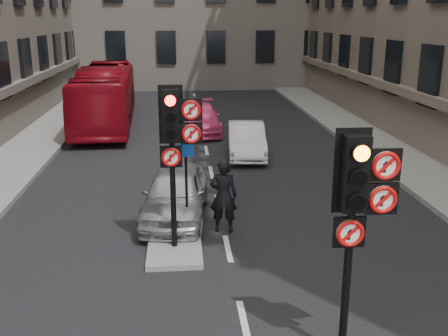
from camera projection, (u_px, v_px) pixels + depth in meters
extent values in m
cube|color=gray|center=(0.00, 167.00, 17.94)|extent=(3.00, 50.00, 0.16)
cube|color=gray|center=(406.00, 158.00, 19.13)|extent=(3.00, 50.00, 0.16)
cube|color=gray|center=(175.00, 248.00, 11.74)|extent=(1.20, 2.00, 0.12)
cylinder|color=black|center=(346.00, 285.00, 7.81)|extent=(0.12, 0.12, 2.40)
cube|color=black|center=(354.00, 173.00, 7.32)|extent=(0.36, 0.28, 1.10)
cube|color=black|center=(351.00, 171.00, 7.45)|extent=(0.52, 0.03, 1.25)
cylinder|color=orange|center=(362.00, 154.00, 6.99)|extent=(0.22, 0.01, 0.22)
cylinder|color=black|center=(360.00, 179.00, 7.09)|extent=(0.22, 0.01, 0.22)
cylinder|color=black|center=(358.00, 203.00, 7.19)|extent=(0.22, 0.01, 0.22)
cube|color=black|center=(385.00, 165.00, 7.31)|extent=(0.47, 0.05, 0.47)
cylinder|color=white|center=(386.00, 166.00, 7.27)|extent=(0.41, 0.02, 0.41)
torus|color=#BF0C0A|center=(386.00, 166.00, 7.25)|extent=(0.41, 0.06, 0.41)
cube|color=#BF0C0A|center=(386.00, 166.00, 7.25)|extent=(0.25, 0.01, 0.25)
cube|color=black|center=(382.00, 199.00, 7.45)|extent=(0.47, 0.05, 0.47)
cylinder|color=white|center=(383.00, 199.00, 7.41)|extent=(0.41, 0.02, 0.41)
torus|color=#BF0C0A|center=(383.00, 200.00, 7.39)|extent=(0.41, 0.06, 0.41)
cube|color=#BF0C0A|center=(383.00, 200.00, 7.39)|extent=(0.25, 0.01, 0.25)
cube|color=black|center=(349.00, 232.00, 7.55)|extent=(0.47, 0.05, 0.47)
cylinder|color=white|center=(350.00, 233.00, 7.51)|extent=(0.41, 0.02, 0.41)
torus|color=#BF0C0A|center=(350.00, 234.00, 7.50)|extent=(0.41, 0.06, 0.41)
cube|color=#BF0C0A|center=(350.00, 234.00, 7.49)|extent=(0.25, 0.01, 0.25)
cylinder|color=black|center=(173.00, 195.00, 11.39)|extent=(0.12, 0.12, 2.40)
cube|color=black|center=(171.00, 116.00, 10.90)|extent=(0.36, 0.28, 1.10)
cube|color=black|center=(171.00, 114.00, 11.03)|extent=(0.52, 0.03, 1.25)
cylinder|color=#FF1407|center=(170.00, 101.00, 10.57)|extent=(0.22, 0.02, 0.22)
cylinder|color=black|center=(171.00, 118.00, 10.67)|extent=(0.22, 0.02, 0.22)
cylinder|color=black|center=(171.00, 135.00, 10.77)|extent=(0.22, 0.02, 0.22)
cube|color=black|center=(191.00, 110.00, 10.88)|extent=(0.47, 0.05, 0.47)
cylinder|color=white|center=(191.00, 110.00, 10.85)|extent=(0.41, 0.02, 0.41)
torus|color=#BF0C0A|center=(191.00, 110.00, 10.83)|extent=(0.41, 0.06, 0.41)
cube|color=#BF0C0A|center=(191.00, 110.00, 10.83)|extent=(0.25, 0.02, 0.25)
cube|color=black|center=(191.00, 133.00, 11.02)|extent=(0.47, 0.05, 0.47)
cylinder|color=white|center=(191.00, 134.00, 10.99)|extent=(0.41, 0.02, 0.41)
torus|color=#BF0C0A|center=(191.00, 134.00, 10.97)|extent=(0.41, 0.06, 0.41)
cube|color=#BF0C0A|center=(191.00, 134.00, 10.97)|extent=(0.25, 0.02, 0.25)
cube|color=black|center=(171.00, 157.00, 11.13)|extent=(0.47, 0.05, 0.47)
cylinder|color=white|center=(171.00, 157.00, 11.09)|extent=(0.41, 0.02, 0.41)
torus|color=#BF0C0A|center=(171.00, 157.00, 11.07)|extent=(0.41, 0.06, 0.41)
cube|color=#BF0C0A|center=(171.00, 157.00, 11.07)|extent=(0.25, 0.02, 0.25)
imported|color=#9FA2A7|center=(175.00, 194.00, 13.49)|extent=(1.95, 4.03, 1.32)
imported|color=white|center=(246.00, 140.00, 19.53)|extent=(1.59, 3.85, 1.24)
imported|color=#F04686|center=(200.00, 118.00, 23.54)|extent=(1.82, 4.37, 1.26)
imported|color=maroon|center=(105.00, 96.00, 24.78)|extent=(2.84, 10.17, 2.80)
imported|color=black|center=(183.00, 194.00, 13.89)|extent=(0.52, 1.76, 1.06)
imported|color=black|center=(223.00, 196.00, 12.56)|extent=(0.72, 0.53, 1.83)
cylinder|color=black|center=(186.00, 190.00, 12.17)|extent=(0.06, 0.06, 2.12)
cube|color=navy|center=(186.00, 150.00, 11.85)|extent=(0.37, 0.06, 0.30)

